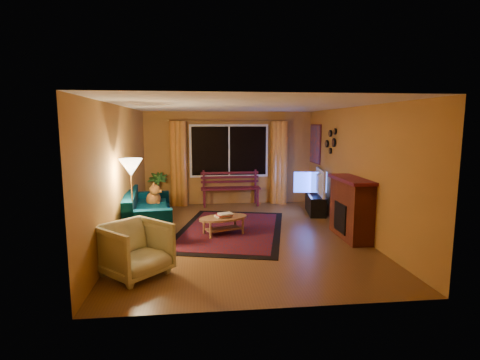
{
  "coord_description": "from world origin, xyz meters",
  "views": [
    {
      "loc": [
        -0.82,
        -7.08,
        2.15
      ],
      "look_at": [
        0.0,
        0.3,
        1.05
      ],
      "focal_mm": 28.0,
      "sensor_mm": 36.0,
      "label": 1
    }
  ],
  "objects": [
    {
      "name": "floor",
      "position": [
        0.0,
        0.0,
        -0.01
      ],
      "size": [
        4.5,
        6.0,
        0.02
      ],
      "primitive_type": "cube",
      "color": "brown",
      "rests_on": "ground"
    },
    {
      "name": "ceiling",
      "position": [
        0.0,
        0.0,
        2.51
      ],
      "size": [
        4.5,
        6.0,
        0.02
      ],
      "primitive_type": "cube",
      "color": "white",
      "rests_on": "ground"
    },
    {
      "name": "wall_back",
      "position": [
        0.0,
        3.01,
        1.25
      ],
      "size": [
        4.5,
        0.02,
        2.5
      ],
      "primitive_type": "cube",
      "color": "#B97E37",
      "rests_on": "ground"
    },
    {
      "name": "wall_left",
      "position": [
        -2.26,
        0.0,
        1.25
      ],
      "size": [
        0.02,
        6.0,
        2.5
      ],
      "primitive_type": "cube",
      "color": "#B97E37",
      "rests_on": "ground"
    },
    {
      "name": "wall_right",
      "position": [
        2.26,
        0.0,
        1.25
      ],
      "size": [
        0.02,
        6.0,
        2.5
      ],
      "primitive_type": "cube",
      "color": "#B97E37",
      "rests_on": "ground"
    },
    {
      "name": "window",
      "position": [
        0.0,
        2.94,
        1.45
      ],
      "size": [
        2.0,
        0.02,
        1.3
      ],
      "primitive_type": "cube",
      "color": "black",
      "rests_on": "wall_back"
    },
    {
      "name": "curtain_rod",
      "position": [
        0.0,
        2.9,
        2.25
      ],
      "size": [
        3.2,
        0.03,
        0.03
      ],
      "primitive_type": "cylinder",
      "rotation": [
        0.0,
        1.57,
        0.0
      ],
      "color": "#BF8C3F",
      "rests_on": "wall_back"
    },
    {
      "name": "curtain_left",
      "position": [
        -1.35,
        2.88,
        1.12
      ],
      "size": [
        0.36,
        0.36,
        2.24
      ],
      "primitive_type": "cylinder",
      "color": "orange",
      "rests_on": "ground"
    },
    {
      "name": "curtain_right",
      "position": [
        1.35,
        2.88,
        1.12
      ],
      "size": [
        0.36,
        0.36,
        2.24
      ],
      "primitive_type": "cylinder",
      "color": "orange",
      "rests_on": "ground"
    },
    {
      "name": "bench",
      "position": [
        0.02,
        2.73,
        0.24
      ],
      "size": [
        1.58,
        0.5,
        0.47
      ],
      "primitive_type": "cube",
      "rotation": [
        0.0,
        0.0,
        0.03
      ],
      "color": "#4F121C",
      "rests_on": "ground"
    },
    {
      "name": "potted_plant",
      "position": [
        -1.89,
        2.62,
        0.46
      ],
      "size": [
        0.55,
        0.55,
        0.93
      ],
      "primitive_type": "imported",
      "rotation": [
        0.0,
        0.0,
        -0.05
      ],
      "color": "#235B1E",
      "rests_on": "ground"
    },
    {
      "name": "sofa",
      "position": [
        -1.84,
        0.41,
        0.41
      ],
      "size": [
        1.09,
        2.12,
        0.83
      ],
      "primitive_type": "cube",
      "rotation": [
        0.0,
        0.0,
        0.11
      ],
      "color": "#001E2E",
      "rests_on": "ground"
    },
    {
      "name": "dog",
      "position": [
        -1.79,
        0.87,
        0.62
      ],
      "size": [
        0.41,
        0.47,
        0.43
      ],
      "primitive_type": null,
      "rotation": [
        0.0,
        0.0,
        0.36
      ],
      "color": "brown",
      "rests_on": "sofa"
    },
    {
      "name": "armchair",
      "position": [
        -1.74,
        -1.81,
        0.43
      ],
      "size": [
        1.13,
        1.13,
        0.85
      ],
      "primitive_type": "imported",
      "rotation": [
        0.0,
        0.0,
        0.79
      ],
      "color": "beige",
      "rests_on": "ground"
    },
    {
      "name": "floor_lamp",
      "position": [
        -1.98,
        -0.53,
        0.79
      ],
      "size": [
        0.31,
        0.31,
        1.58
      ],
      "primitive_type": "cylinder",
      "rotation": [
        0.0,
        0.0,
        -0.22
      ],
      "color": "#BF8C3F",
      "rests_on": "ground"
    },
    {
      "name": "rug",
      "position": [
        -0.19,
        0.34,
        0.01
      ],
      "size": [
        2.76,
        3.63,
        0.02
      ],
      "primitive_type": "cube",
      "rotation": [
        0.0,
        0.0,
        -0.24
      ],
      "color": "#6E0B01",
      "rests_on": "ground"
    },
    {
      "name": "coffee_table",
      "position": [
        -0.36,
        0.06,
        0.18
      ],
      "size": [
        1.26,
        1.26,
        0.36
      ],
      "primitive_type": "cylinder",
      "rotation": [
        0.0,
        0.0,
        0.34
      ],
      "color": "#A07042",
      "rests_on": "ground"
    },
    {
      "name": "tv_console",
      "position": [
        2.0,
        1.62,
        0.23
      ],
      "size": [
        0.54,
        1.13,
        0.45
      ],
      "primitive_type": "cube",
      "rotation": [
        0.0,
        0.0,
        -0.16
      ],
      "color": "black",
      "rests_on": "ground"
    },
    {
      "name": "television",
      "position": [
        2.0,
        1.62,
        0.77
      ],
      "size": [
        0.31,
        1.1,
        0.63
      ],
      "primitive_type": "imported",
      "rotation": [
        0.0,
        0.0,
        1.41
      ],
      "color": "black",
      "rests_on": "tv_console"
    },
    {
      "name": "fireplace",
      "position": [
        2.05,
        -0.4,
        0.55
      ],
      "size": [
        0.4,
        1.2,
        1.1
      ],
      "primitive_type": "cube",
      "color": "maroon",
      "rests_on": "ground"
    },
    {
      "name": "mirror_cluster",
      "position": [
        2.21,
        1.3,
        1.8
      ],
      "size": [
        0.06,
        0.6,
        0.56
      ],
      "primitive_type": null,
      "color": "black",
      "rests_on": "wall_right"
    },
    {
      "name": "painting",
      "position": [
        2.22,
        2.45,
        1.65
      ],
      "size": [
        0.04,
        0.76,
        0.96
      ],
      "primitive_type": "cube",
      "color": "#C54417",
      "rests_on": "wall_right"
    }
  ]
}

